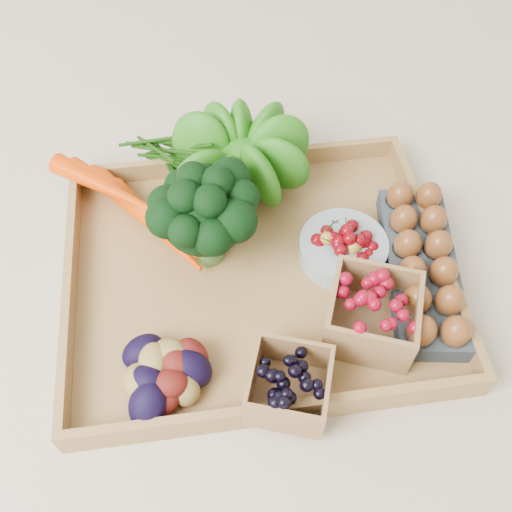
{
  "coord_description": "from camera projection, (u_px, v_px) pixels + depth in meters",
  "views": [
    {
      "loc": [
        -0.07,
        -0.47,
        0.72
      ],
      "look_at": [
        0.0,
        0.0,
        0.06
      ],
      "focal_mm": 40.0,
      "sensor_mm": 36.0,
      "label": 1
    }
  ],
  "objects": [
    {
      "name": "ground",
      "position": [
        256.0,
        279.0,
        0.86
      ],
      "size": [
        4.0,
        4.0,
        0.0
      ],
      "primitive_type": "plane",
      "color": "beige",
      "rests_on": "ground"
    },
    {
      "name": "tray",
      "position": [
        256.0,
        276.0,
        0.86
      ],
      "size": [
        0.55,
        0.45,
        0.01
      ],
      "primitive_type": "cube",
      "color": "#A37B44",
      "rests_on": "ground"
    },
    {
      "name": "carrots",
      "position": [
        136.0,
        206.0,
        0.89
      ],
      "size": [
        0.23,
        0.17,
        0.06
      ],
      "primitive_type": null,
      "color": "#EF3D00",
      "rests_on": "tray"
    },
    {
      "name": "lettuce",
      "position": [
        243.0,
        151.0,
        0.9
      ],
      "size": [
        0.15,
        0.15,
        0.15
      ],
      "primitive_type": "sphere",
      "color": "#235D0E",
      "rests_on": "tray"
    },
    {
      "name": "broccoli",
      "position": [
        206.0,
        230.0,
        0.82
      ],
      "size": [
        0.16,
        0.16,
        0.12
      ],
      "primitive_type": null,
      "color": "black",
      "rests_on": "tray"
    },
    {
      "name": "cherry_bowl",
      "position": [
        343.0,
        249.0,
        0.85
      ],
      "size": [
        0.13,
        0.13,
        0.03
      ],
      "primitive_type": "cylinder",
      "color": "#8C9EA5",
      "rests_on": "tray"
    },
    {
      "name": "egg_carton",
      "position": [
        421.0,
        269.0,
        0.83
      ],
      "size": [
        0.14,
        0.29,
        0.03
      ],
      "primitive_type": "cube",
      "rotation": [
        0.0,
        0.0,
        -0.17
      ],
      "color": "#343C43",
      "rests_on": "tray"
    },
    {
      "name": "potatoes",
      "position": [
        162.0,
        371.0,
        0.72
      ],
      "size": [
        0.13,
        0.13,
        0.07
      ],
      "primitive_type": null,
      "color": "#470E0B",
      "rests_on": "tray"
    },
    {
      "name": "punnet_blackberry",
      "position": [
        289.0,
        385.0,
        0.71
      ],
      "size": [
        0.13,
        0.13,
        0.07
      ],
      "primitive_type": "cube",
      "rotation": [
        0.0,
        0.0,
        -0.34
      ],
      "color": "black",
      "rests_on": "tray"
    },
    {
      "name": "punnet_raspberry",
      "position": [
        372.0,
        314.0,
        0.76
      ],
      "size": [
        0.15,
        0.15,
        0.08
      ],
      "primitive_type": "cube",
      "rotation": [
        0.0,
        0.0,
        -0.38
      ],
      "color": "maroon",
      "rests_on": "tray"
    }
  ]
}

